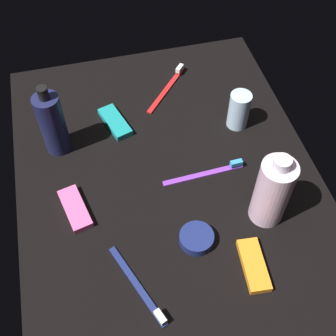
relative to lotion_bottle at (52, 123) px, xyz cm
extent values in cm
cube|color=black|center=(13.91, 21.87, -8.42)|extent=(84.00, 64.00, 1.20)
cylinder|color=#1B1E44|center=(0.00, 0.00, -0.26)|extent=(5.53, 5.53, 15.13)
cylinder|color=black|center=(0.00, 0.00, 8.71)|extent=(2.20, 2.20, 2.80)
cylinder|color=silver|center=(27.68, 38.68, -0.04)|extent=(6.77, 6.77, 15.56)
cylinder|color=silver|center=(27.68, 38.68, 8.83)|extent=(3.20, 3.20, 2.20)
cylinder|color=silver|center=(2.94, 41.28, -3.25)|extent=(4.84, 4.84, 9.15)
cube|color=navy|center=(36.32, 10.49, -7.37)|extent=(17.22, 7.61, 0.90)
cube|color=white|center=(43.32, 13.19, -6.32)|extent=(2.82, 1.96, 1.20)
cube|color=purple|center=(15.42, 29.32, -7.37)|extent=(1.98, 18.04, 0.90)
cube|color=#338CCC|center=(15.09, 36.81, -6.32)|extent=(1.21, 2.65, 1.20)
cube|color=red|center=(-12.10, 27.89, -7.37)|extent=(14.30, 12.80, 0.90)
cube|color=white|center=(-17.72, 32.84, -6.32)|extent=(2.68, 2.54, 1.20)
cube|color=teal|center=(-3.84, 13.46, -7.07)|extent=(11.12, 6.88, 1.50)
cube|color=#E55999|center=(17.74, 1.56, -7.07)|extent=(11.03, 6.21, 1.50)
cube|color=orange|center=(37.97, 32.24, -7.07)|extent=(10.71, 4.91, 1.50)
cylinder|color=navy|center=(30.26, 23.45, -6.73)|extent=(6.69, 6.69, 2.18)
camera|label=1|loc=(67.37, 8.56, 68.46)|focal=46.77mm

